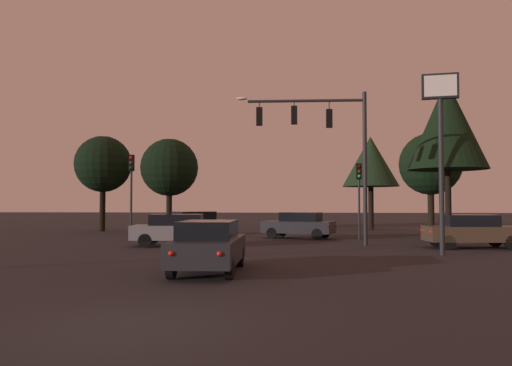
{
  "coord_description": "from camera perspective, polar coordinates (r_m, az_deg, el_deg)",
  "views": [
    {
      "loc": [
        2.86,
        -8.42,
        2.02
      ],
      "look_at": [
        0.41,
        19.46,
        3.14
      ],
      "focal_mm": 36.35,
      "sensor_mm": 36.0,
      "label": 1
    }
  ],
  "objects": [
    {
      "name": "traffic_light_corner_right",
      "position": [
        29.23,
        -13.56,
        0.32
      ],
      "size": [
        0.33,
        0.37,
        4.71
      ],
      "color": "#232326",
      "rests_on": "ground"
    },
    {
      "name": "car_crossing_left",
      "position": [
        25.59,
        22.63,
        -4.86
      ],
      "size": [
        4.33,
        2.12,
        1.52
      ],
      "color": "#473828",
      "rests_on": "ground"
    },
    {
      "name": "car_nearside_lane",
      "position": [
        15.44,
        -5.21,
        -6.84
      ],
      "size": [
        1.86,
        4.54,
        1.52
      ],
      "color": "#232328",
      "rests_on": "ground"
    },
    {
      "name": "tree_behind_sign",
      "position": [
        42.07,
        12.49,
        2.29
      ],
      "size": [
        4.44,
        4.44,
        7.36
      ],
      "color": "black",
      "rests_on": "ground"
    },
    {
      "name": "traffic_signal_mast_arm",
      "position": [
        25.57,
        7.58,
        5.18
      ],
      "size": [
        6.38,
        0.48,
        7.47
      ],
      "color": "#232326",
      "rests_on": "ground"
    },
    {
      "name": "tree_lot_edge",
      "position": [
        36.52,
        18.64,
        1.96
      ],
      "size": [
        4.13,
        4.13,
        6.74
      ],
      "color": "black",
      "rests_on": "ground"
    },
    {
      "name": "traffic_light_corner_left",
      "position": [
        29.89,
        11.27,
        -0.27
      ],
      "size": [
        0.31,
        0.35,
        4.3
      ],
      "color": "#232326",
      "rests_on": "ground"
    },
    {
      "name": "car_parked_lot",
      "position": [
        30.29,
        4.75,
        -4.61
      ],
      "size": [
        4.41,
        2.87,
        1.52
      ],
      "color": "#232328",
      "rests_on": "ground"
    },
    {
      "name": "store_sign_illuminated",
      "position": [
        21.89,
        19.65,
        6.31
      ],
      "size": [
        1.42,
        0.47,
        7.18
      ],
      "color": "#232326",
      "rests_on": "ground"
    },
    {
      "name": "ground_plane",
      "position": [
        33.1,
        0.06,
        -5.79
      ],
      "size": [
        168.0,
        168.0,
        0.0
      ],
      "primitive_type": "plane",
      "color": "black",
      "rests_on": "ground"
    },
    {
      "name": "car_far_lane",
      "position": [
        33.43,
        -7.01,
        -4.37
      ],
      "size": [
        4.63,
        4.27,
        1.52
      ],
      "color": "#473828",
      "rests_on": "ground"
    },
    {
      "name": "tree_center_horizon",
      "position": [
        38.31,
        -9.51,
        1.67
      ],
      "size": [
        4.19,
        4.19,
        6.77
      ],
      "color": "black",
      "rests_on": "ground"
    },
    {
      "name": "tree_right_cluster",
      "position": [
        39.79,
        -16.48,
        1.97
      ],
      "size": [
        4.14,
        4.14,
        7.01
      ],
      "color": "black",
      "rests_on": "ground"
    },
    {
      "name": "car_crossing_right",
      "position": [
        25.07,
        -8.48,
        -5.07
      ],
      "size": [
        4.66,
        2.26,
        1.52
      ],
      "color": "gray",
      "rests_on": "ground"
    },
    {
      "name": "tree_left_far",
      "position": [
        32.01,
        20.28,
        6.04
      ],
      "size": [
        4.52,
        4.52,
        9.22
      ],
      "color": "black",
      "rests_on": "ground"
    }
  ]
}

